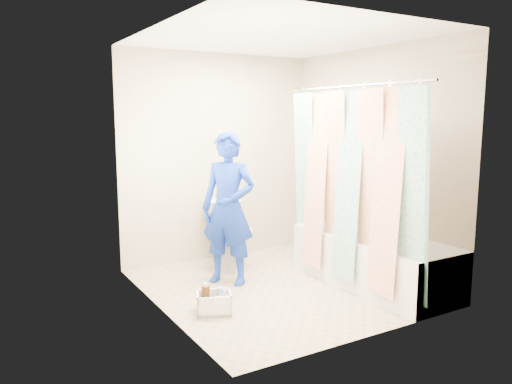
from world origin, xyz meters
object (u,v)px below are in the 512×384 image
plumber (228,208)px  cleaning_caddy (215,303)px  bathtub (373,259)px  toilet (229,234)px

plumber → cleaning_caddy: (-0.47, -0.65, -0.68)m
cleaning_caddy → bathtub: bearing=18.1°
bathtub → plumber: 1.53m
toilet → cleaning_caddy: (-0.74, -1.16, -0.28)m
toilet → plumber: size_ratio=0.48×
plumber → cleaning_caddy: size_ratio=4.18×
bathtub → plumber: bearing=146.1°
cleaning_caddy → toilet: bearing=80.9°
toilet → plumber: bearing=-101.8°
plumber → bathtub: bearing=16.6°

